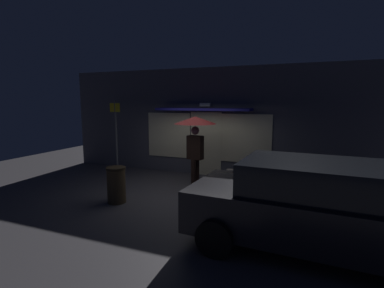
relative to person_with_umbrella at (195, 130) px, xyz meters
name	(u,v)px	position (x,y,z in m)	size (l,w,h in m)	color
ground_plane	(180,193)	(-0.20, -0.63, -1.74)	(18.00, 18.00, 0.00)	#423F44
building_facade	(208,122)	(-0.20, 1.71, 0.10)	(10.89, 1.00, 3.69)	#4C4C56
person_with_umbrella	(195,130)	(0.00, 0.00, 0.00)	(1.24, 1.24, 2.13)	black
parked_car	(314,206)	(3.22, -2.70, -0.95)	(4.34, 2.26, 1.55)	black
street_sign_post	(116,133)	(-3.11, 0.44, -0.27)	(0.40, 0.07, 2.60)	#595B60
sidewalk_bollard	(230,176)	(0.87, 0.80, -1.51)	(0.25, 0.25, 0.45)	#B2A899
trash_bin	(116,185)	(-1.38, -1.97, -1.28)	(0.48, 0.48, 0.92)	#473823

